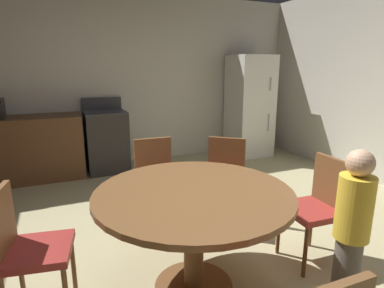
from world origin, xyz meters
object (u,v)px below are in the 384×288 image
at_px(dining_table, 194,211).
at_px(chair_northeast, 224,176).
at_px(chair_north, 156,176).
at_px(chair_east, 318,203).
at_px(person_child, 352,226).
at_px(chair_west, 25,245).
at_px(oven_range, 107,141).
at_px(refrigerator, 250,106).

xyz_separation_m(dining_table, chair_northeast, (0.69, 0.82, -0.11)).
bearing_deg(chair_north, dining_table, 0.00).
relative_size(chair_east, chair_north, 1.00).
bearing_deg(chair_east, person_child, 70.47).
distance_m(chair_east, person_child, 0.53).
bearing_deg(chair_west, person_child, -10.81).
xyz_separation_m(chair_west, person_child, (1.93, -0.72, 0.08)).
bearing_deg(person_child, chair_north, -31.24).
relative_size(oven_range, chair_west, 1.26).
bearing_deg(person_child, dining_table, -0.00).
distance_m(chair_west, chair_northeast, 1.86).
distance_m(chair_west, chair_north, 1.42).
xyz_separation_m(refrigerator, chair_north, (-2.30, -1.88, -0.38)).
height_order(chair_east, person_child, person_child).
relative_size(refrigerator, chair_north, 2.02).
relative_size(refrigerator, chair_east, 2.02).
relative_size(oven_range, dining_table, 0.81).
distance_m(chair_east, chair_north, 1.52).
relative_size(dining_table, chair_northeast, 1.55).
xyz_separation_m(refrigerator, chair_east, (-1.28, -3.01, -0.38)).
relative_size(chair_east, chair_northeast, 1.00).
xyz_separation_m(chair_north, person_child, (0.82, -1.61, 0.08)).
relative_size(refrigerator, chair_west, 2.02).
xyz_separation_m(refrigerator, dining_table, (-2.35, -2.95, -0.27)).
bearing_deg(chair_east, chair_northeast, -63.45).
height_order(chair_west, chair_north, same).
height_order(chair_northeast, person_child, person_child).
bearing_deg(chair_north, oven_range, -171.22).
xyz_separation_m(refrigerator, person_child, (-1.48, -3.49, -0.30)).
bearing_deg(oven_range, chair_east, -68.14).
height_order(dining_table, chair_west, chair_west).
relative_size(chair_west, chair_north, 1.00).
height_order(oven_range, refrigerator, refrigerator).
xyz_separation_m(oven_range, chair_east, (1.23, -3.06, 0.03)).
xyz_separation_m(chair_west, chair_northeast, (1.75, 0.64, 0.00)).
bearing_deg(chair_north, chair_west, -48.47).
height_order(dining_table, chair_north, chair_north).
xyz_separation_m(oven_range, dining_table, (0.16, -3.01, 0.15)).
xyz_separation_m(chair_east, chair_west, (-2.13, 0.23, 0.00)).
distance_m(oven_range, chair_west, 2.97).
height_order(chair_northeast, chair_north, same).
bearing_deg(oven_range, chair_northeast, -68.85).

